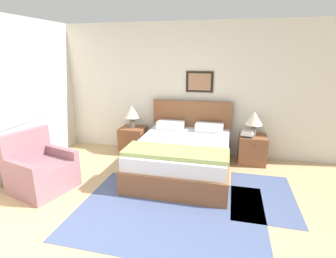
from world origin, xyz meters
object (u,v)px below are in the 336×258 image
table_lamp_near_window (132,113)px  table_lamp_by_door (254,119)px  bed (183,155)px  nightstand_by_door (252,149)px  nightstand_near_window (133,140)px  armchair (41,171)px

table_lamp_near_window → table_lamp_by_door: bearing=0.0°
bed → table_lamp_by_door: size_ratio=4.29×
nightstand_by_door → table_lamp_by_door: table_lamp_by_door is taller
nightstand_by_door → table_lamp_by_door: 0.58m
nightstand_near_window → table_lamp_by_door: 2.44m
armchair → table_lamp_by_door: (3.17, 1.82, 0.55)m
nightstand_by_door → nightstand_near_window: bearing=180.0°
bed → nightstand_near_window: bed is taller
bed → table_lamp_near_window: (-1.20, 0.74, 0.53)m
bed → nightstand_near_window: 1.40m
armchair → nightstand_by_door: size_ratio=1.79×
bed → table_lamp_by_door: bearing=32.0°
bed → table_lamp_near_window: bed is taller
nightstand_near_window → nightstand_by_door: (2.39, 0.00, 0.00)m
armchair → bed: bearing=133.9°
nightstand_near_window → bed: bearing=-31.4°
table_lamp_by_door → armchair: bearing=-150.2°
table_lamp_near_window → table_lamp_by_door: 2.38m
nightstand_near_window → table_lamp_by_door: size_ratio=1.17×
table_lamp_near_window → armchair: bearing=-113.5°
bed → table_lamp_by_door: 1.49m
table_lamp_near_window → bed: bearing=-31.5°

